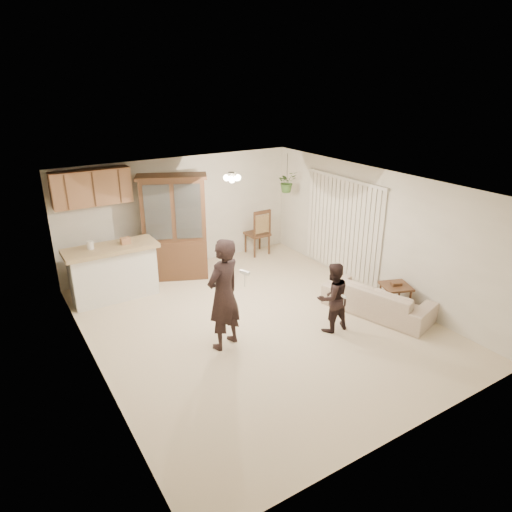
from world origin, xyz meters
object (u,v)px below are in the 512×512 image
chair_hutch_right (257,241)px  china_hutch (175,228)px  adult (224,296)px  chair_bar (96,283)px  side_table (394,298)px  chair_hutch_left (165,262)px  sofa (378,295)px  child (333,295)px

chair_hutch_right → china_hutch: bearing=6.0°
adult → china_hutch: (0.43, 3.00, 0.21)m
adult → chair_bar: size_ratio=1.97×
china_hutch → side_table: bearing=-28.8°
chair_hutch_left → chair_bar: bearing=-152.6°
adult → sofa: bearing=149.3°
child → chair_bar: bearing=-46.3°
chair_hutch_left → chair_hutch_right: 2.45m
side_table → chair_hutch_left: size_ratio=0.55×
side_table → chair_bar: chair_bar is taller
child → sofa: bearing=-177.0°
child → adult: bearing=-14.0°
child → side_table: (1.42, -0.13, -0.39)m
sofa → child: 1.16m
china_hutch → chair_hutch_left: size_ratio=1.92×
adult → child: (1.80, -0.53, -0.22)m
china_hutch → chair_hutch_left: (-0.22, 0.19, -0.78)m
china_hutch → side_table: size_ratio=3.50×
side_table → chair_hutch_right: (-0.56, 3.92, 0.04)m
sofa → adult: (-2.92, 0.52, 0.53)m
chair_hutch_left → child: bearing=-45.4°
side_table → chair_hutch_left: 4.88m
side_table → chair_hutch_right: 3.96m
china_hutch → chair_bar: bearing=-157.2°
chair_hutch_right → chair_bar: bearing=2.6°
child → chair_bar: child is taller
adult → child: bearing=142.9°
side_table → sofa: bearing=155.1°
chair_bar → chair_hutch_right: bearing=-4.9°
china_hutch → child: bearing=-44.9°
side_table → chair_hutch_right: bearing=98.1°
adult → chair_hutch_right: adult is taller
adult → chair_hutch_right: bearing=-149.8°
china_hutch → chair_hutch_left: china_hutch is taller
child → chair_hutch_left: child is taller
side_table → chair_bar: size_ratio=0.71×
chair_hutch_left → china_hutch: bearing=-19.6°
chair_bar → chair_hutch_left: chair_hutch_left is taller
adult → china_hutch: 3.03m
chair_hutch_right → chair_hutch_left: bearing=1.1°
side_table → adult: bearing=168.4°
chair_hutch_left → chair_hutch_right: size_ratio=1.02×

